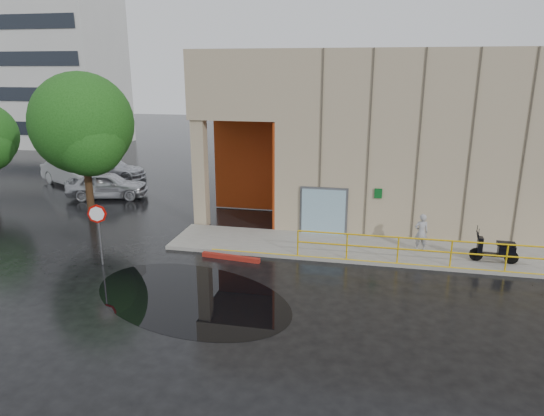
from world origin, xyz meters
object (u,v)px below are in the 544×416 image
at_px(person, 421,232).
at_px(car_a, 107,185).
at_px(red_curb, 231,257).
at_px(car_c, 111,169).
at_px(stop_sign, 98,221).
at_px(tree_near, 84,128).
at_px(scooter, 496,243).
at_px(car_b, 73,172).

distance_m(person, car_a, 17.75).
bearing_deg(red_curb, car_c, 134.46).
xyz_separation_m(stop_sign, tree_near, (-3.64, 5.38, 2.73)).
relative_size(person, scooter, 0.87).
relative_size(stop_sign, car_a, 0.53).
relative_size(red_curb, tree_near, 0.34).
height_order(stop_sign, car_b, stop_sign).
distance_m(stop_sign, car_a, 10.38).
bearing_deg(stop_sign, red_curb, 25.25).
bearing_deg(car_c, red_curb, -137.61).
xyz_separation_m(person, tree_near, (-15.60, 1.75, 3.57)).
height_order(car_b, tree_near, tree_near).
xyz_separation_m(car_a, tree_near, (1.30, -3.69, 3.72)).
distance_m(stop_sign, car_c, 15.54).
height_order(car_a, car_b, car_b).
distance_m(car_a, car_b, 4.60).
height_order(stop_sign, car_a, stop_sign).
bearing_deg(car_c, scooter, -118.25).
bearing_deg(stop_sign, car_b, 134.71).
bearing_deg(scooter, red_curb, -168.42).
bearing_deg(person, scooter, 150.98).
bearing_deg(person, stop_sign, 3.12).
bearing_deg(person, car_c, -41.33).
height_order(scooter, tree_near, tree_near).
distance_m(scooter, stop_sign, 14.90).
relative_size(stop_sign, red_curb, 0.99).
bearing_deg(car_a, stop_sign, -165.41).
relative_size(scooter, red_curb, 0.73).
height_order(person, scooter, person).
distance_m(scooter, car_c, 24.38).
xyz_separation_m(car_c, tree_near, (3.65, -8.29, 3.80)).
distance_m(person, tree_near, 16.10).
height_order(red_curb, car_b, car_b).
distance_m(person, car_b, 22.22).
distance_m(person, stop_sign, 12.52).
relative_size(person, car_c, 0.32).
distance_m(stop_sign, car_b, 14.57).
xyz_separation_m(scooter, red_curb, (-9.93, -1.42, -0.83)).
bearing_deg(stop_sign, person, 24.42).
bearing_deg(car_b, car_c, -8.50).
height_order(person, car_b, person).
relative_size(stop_sign, tree_near, 0.34).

